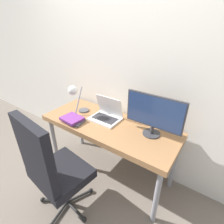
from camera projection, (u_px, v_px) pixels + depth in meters
name	position (u px, v px, depth m)	size (l,w,h in m)	color
ground_plane	(94.00, 189.00, 2.04)	(12.00, 12.00, 0.00)	#70665B
wall_back	(128.00, 65.00, 1.90)	(8.00, 0.05, 2.60)	silver
desk	(109.00, 129.00, 1.94)	(1.53, 0.61, 0.74)	#996B42
laptop	(106.00, 115.00, 1.98)	(0.33, 0.25, 0.26)	silver
monitor	(154.00, 114.00, 1.63)	(0.56, 0.18, 0.41)	#333338
desk_lamp	(75.00, 95.00, 1.97)	(0.13, 0.26, 0.37)	#4C4C51
office_chair	(51.00, 167.00, 1.53)	(0.57, 0.57, 1.12)	black
book_stack	(72.00, 119.00, 1.94)	(0.24, 0.20, 0.05)	#334C8C
tv_remote	(81.00, 123.00, 1.90)	(0.07, 0.17, 0.02)	#4C4C51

